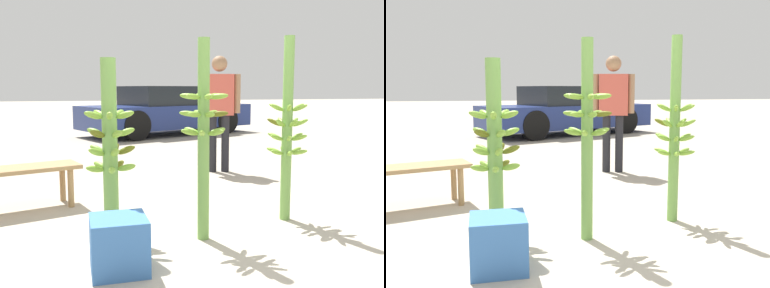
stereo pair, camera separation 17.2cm
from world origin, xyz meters
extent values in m
plane|color=#A89E8C|center=(0.00, 0.00, 0.00)|extent=(80.00, 80.00, 0.00)
cylinder|color=#6B9E47|center=(-0.72, 0.43, 0.71)|extent=(0.12, 0.12, 1.43)
ellipsoid|color=#75A333|center=(-0.85, 0.40, 0.99)|extent=(0.17, 0.09, 0.09)
ellipsoid|color=#75A333|center=(-0.73, 0.30, 0.99)|extent=(0.06, 0.16, 0.09)
ellipsoid|color=#75A333|center=(-0.60, 0.38, 0.99)|extent=(0.17, 0.11, 0.09)
ellipsoid|color=#75A333|center=(-0.64, 0.53, 0.99)|extent=(0.14, 0.15, 0.09)
ellipsoid|color=#75A333|center=(-0.79, 0.54, 0.99)|extent=(0.13, 0.16, 0.09)
ellipsoid|color=#545914|center=(-0.82, 0.35, 0.84)|extent=(0.15, 0.14, 0.09)
ellipsoid|color=#75A333|center=(-0.68, 0.31, 0.84)|extent=(0.11, 0.17, 0.09)
ellipsoid|color=#75A333|center=(-0.60, 0.44, 0.84)|extent=(0.16, 0.06, 0.09)
ellipsoid|color=#75A333|center=(-0.69, 0.55, 0.84)|extent=(0.09, 0.17, 0.09)
ellipsoid|color=#75A333|center=(-0.83, 0.50, 0.84)|extent=(0.16, 0.13, 0.09)
ellipsoid|color=#75A333|center=(-0.82, 0.51, 0.70)|extent=(0.15, 0.14, 0.10)
ellipsoid|color=#75A333|center=(-0.83, 0.37, 0.70)|extent=(0.16, 0.12, 0.10)
ellipsoid|color=#75A333|center=(-0.70, 0.31, 0.70)|extent=(0.08, 0.17, 0.10)
ellipsoid|color=#545914|center=(-0.60, 0.42, 0.70)|extent=(0.16, 0.07, 0.10)
ellipsoid|color=#545914|center=(-0.67, 0.55, 0.70)|extent=(0.11, 0.17, 0.10)
ellipsoid|color=#545914|center=(-0.65, 0.54, 0.57)|extent=(0.13, 0.16, 0.08)
ellipsoid|color=#75A333|center=(-0.80, 0.54, 0.57)|extent=(0.13, 0.16, 0.08)
ellipsoid|color=#75A333|center=(-0.85, 0.39, 0.57)|extent=(0.16, 0.10, 0.08)
ellipsoid|color=#75A333|center=(-0.72, 0.30, 0.57)|extent=(0.05, 0.16, 0.08)
ellipsoid|color=#75A333|center=(-0.60, 0.39, 0.57)|extent=(0.17, 0.10, 0.08)
cylinder|color=#6B9E47|center=(-0.03, 0.18, 0.78)|extent=(0.09, 0.09, 1.57)
ellipsoid|color=#75A333|center=(0.07, 0.24, 1.13)|extent=(0.15, 0.11, 0.06)
ellipsoid|color=#75A333|center=(-0.03, 0.29, 1.13)|extent=(0.04, 0.15, 0.06)
ellipsoid|color=#75A333|center=(-0.13, 0.24, 1.13)|extent=(0.15, 0.11, 0.06)
ellipsoid|color=#75A333|center=(-0.13, 0.12, 1.13)|extent=(0.15, 0.11, 0.06)
ellipsoid|color=#75A333|center=(-0.03, 0.06, 1.13)|extent=(0.04, 0.15, 0.06)
ellipsoid|color=#75A333|center=(0.07, 0.12, 1.13)|extent=(0.15, 0.11, 0.06)
ellipsoid|color=#75A333|center=(0.07, 0.25, 1.00)|extent=(0.15, 0.12, 0.06)
ellipsoid|color=#75A333|center=(-0.04, 0.29, 1.00)|extent=(0.06, 0.16, 0.06)
ellipsoid|color=#75A333|center=(-0.13, 0.22, 1.00)|extent=(0.16, 0.10, 0.06)
ellipsoid|color=#75A333|center=(-0.12, 0.11, 1.00)|extent=(0.15, 0.12, 0.06)
ellipsoid|color=#75A333|center=(-0.01, 0.06, 1.00)|extent=(0.06, 0.16, 0.06)
ellipsoid|color=#545914|center=(0.08, 0.13, 1.00)|extent=(0.16, 0.10, 0.06)
ellipsoid|color=#75A333|center=(0.09, 0.19, 0.86)|extent=(0.16, 0.06, 0.07)
ellipsoid|color=#75A333|center=(0.02, 0.28, 0.86)|extent=(0.10, 0.16, 0.07)
ellipsoid|color=#75A333|center=(-0.10, 0.27, 0.86)|extent=(0.13, 0.15, 0.07)
ellipsoid|color=#75A333|center=(-0.14, 0.16, 0.86)|extent=(0.16, 0.06, 0.07)
ellipsoid|color=#75A333|center=(-0.07, 0.07, 0.86)|extent=(0.10, 0.16, 0.07)
ellipsoid|color=#75A333|center=(0.04, 0.09, 0.86)|extent=(0.13, 0.15, 0.07)
cylinder|color=#6B9E47|center=(0.84, 0.47, 0.82)|extent=(0.09, 0.09, 1.65)
ellipsoid|color=#75A333|center=(0.88, 0.57, 1.02)|extent=(0.09, 0.15, 0.09)
ellipsoid|color=#75A333|center=(0.77, 0.56, 1.02)|extent=(0.12, 0.14, 0.09)
ellipsoid|color=#75A333|center=(0.73, 0.45, 1.02)|extent=(0.16, 0.06, 0.09)
ellipsoid|color=#75A333|center=(0.80, 0.37, 1.02)|extent=(0.09, 0.15, 0.09)
ellipsoid|color=#75A333|center=(0.91, 0.38, 1.02)|extent=(0.12, 0.14, 0.09)
ellipsoid|color=#75A333|center=(0.95, 0.49, 1.02)|extent=(0.16, 0.06, 0.09)
ellipsoid|color=#545914|center=(0.75, 0.52, 0.89)|extent=(0.15, 0.11, 0.09)
ellipsoid|color=#75A333|center=(0.75, 0.41, 0.89)|extent=(0.15, 0.11, 0.09)
ellipsoid|color=#75A333|center=(0.84, 0.36, 0.89)|extent=(0.04, 0.15, 0.09)
ellipsoid|color=#75A333|center=(0.94, 0.41, 0.89)|extent=(0.15, 0.11, 0.09)
ellipsoid|color=#75A333|center=(0.94, 0.52, 0.89)|extent=(0.15, 0.11, 0.09)
ellipsoid|color=#75A333|center=(0.84, 0.58, 0.89)|extent=(0.04, 0.15, 0.09)
ellipsoid|color=#75A333|center=(0.92, 0.39, 0.76)|extent=(0.13, 0.14, 0.08)
ellipsoid|color=#75A333|center=(0.95, 0.49, 0.76)|extent=(0.16, 0.07, 0.08)
ellipsoid|color=#75A333|center=(0.88, 0.58, 0.76)|extent=(0.08, 0.16, 0.08)
ellipsoid|color=#75A333|center=(0.77, 0.55, 0.76)|extent=(0.13, 0.14, 0.08)
ellipsoid|color=#75A333|center=(0.73, 0.45, 0.76)|extent=(0.16, 0.07, 0.08)
ellipsoid|color=#75A333|center=(0.81, 0.36, 0.76)|extent=(0.08, 0.16, 0.08)
ellipsoid|color=#75A333|center=(0.93, 0.39, 0.63)|extent=(0.14, 0.13, 0.07)
ellipsoid|color=#75A333|center=(0.95, 0.50, 0.63)|extent=(0.16, 0.08, 0.07)
ellipsoid|color=#75A333|center=(0.87, 0.58, 0.63)|extent=(0.07, 0.16, 0.07)
ellipsoid|color=#75A333|center=(0.76, 0.55, 0.63)|extent=(0.14, 0.13, 0.07)
ellipsoid|color=#75A333|center=(0.73, 0.44, 0.63)|extent=(0.16, 0.08, 0.07)
ellipsoid|color=#75A333|center=(0.82, 0.36, 0.63)|extent=(0.07, 0.16, 0.07)
cylinder|color=black|center=(0.92, 2.80, 0.41)|extent=(0.14, 0.14, 0.81)
cylinder|color=black|center=(1.09, 2.76, 0.41)|extent=(0.14, 0.14, 0.81)
cube|color=#BF4C3F|center=(1.01, 2.78, 1.10)|extent=(0.44, 0.28, 0.58)
cylinder|color=#936B4C|center=(0.76, 2.85, 1.12)|extent=(0.12, 0.12, 0.55)
cylinder|color=#936B4C|center=(1.25, 2.71, 1.12)|extent=(0.12, 0.12, 0.55)
sphere|color=#936B4C|center=(1.01, 2.78, 1.53)|extent=(0.22, 0.22, 0.22)
cube|color=#99754C|center=(-1.58, 1.40, 0.41)|extent=(1.33, 0.76, 0.04)
cylinder|color=#99754C|center=(-1.13, 1.69, 0.20)|extent=(0.06, 0.06, 0.39)
cylinder|color=#99754C|center=(-1.04, 1.42, 0.20)|extent=(0.06, 0.06, 0.39)
cube|color=navy|center=(1.38, 7.99, 0.48)|extent=(4.77, 3.25, 0.58)
cube|color=black|center=(1.54, 8.05, 1.01)|extent=(2.86, 2.37, 0.48)
cylinder|color=black|center=(0.39, 6.76, 0.35)|extent=(0.72, 0.45, 0.70)
cylinder|color=black|center=(-0.19, 8.19, 0.35)|extent=(0.72, 0.45, 0.70)
cylinder|color=black|center=(2.95, 7.79, 0.35)|extent=(0.72, 0.45, 0.70)
cylinder|color=black|center=(2.37, 9.22, 0.35)|extent=(0.72, 0.45, 0.70)
cube|color=#386BB2|center=(-0.74, -0.26, 0.18)|extent=(0.36, 0.36, 0.36)
camera|label=1|loc=(-1.00, -2.96, 1.19)|focal=40.00mm
camera|label=2|loc=(-0.83, -3.01, 1.19)|focal=40.00mm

